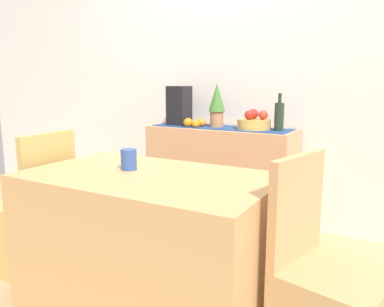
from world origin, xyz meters
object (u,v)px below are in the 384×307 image
(sideboard_console, at_px, (220,177))
(coffee_maker, at_px, (179,106))
(wine_bottle, at_px, (279,116))
(chair_near_window, at_px, (35,231))
(potted_plant, at_px, (217,103))
(coffee_cup, at_px, (129,159))
(dining_table, at_px, (149,244))
(fruit_bowl, at_px, (254,124))

(sideboard_console, xyz_separation_m, coffee_maker, (-0.40, 0.00, 0.58))
(wine_bottle, xyz_separation_m, chair_near_window, (-1.15, -1.32, -0.67))
(potted_plant, xyz_separation_m, coffee_cup, (0.11, -1.28, -0.23))
(wine_bottle, height_order, coffee_maker, coffee_maker)
(coffee_maker, height_order, potted_plant, potted_plant)
(coffee_maker, height_order, dining_table, coffee_maker)
(coffee_maker, xyz_separation_m, chair_near_window, (-0.27, -1.32, -0.73))
(sideboard_console, height_order, potted_plant, potted_plant)
(coffee_cup, relative_size, chair_near_window, 0.12)
(coffee_maker, bearing_deg, wine_bottle, 0.00)
(wine_bottle, bearing_deg, dining_table, -101.20)
(sideboard_console, bearing_deg, coffee_cup, -86.73)
(coffee_maker, height_order, coffee_cup, coffee_maker)
(fruit_bowl, height_order, potted_plant, potted_plant)
(wine_bottle, distance_m, dining_table, 1.46)
(potted_plant, bearing_deg, sideboard_console, 0.00)
(potted_plant, relative_size, chair_near_window, 0.40)
(sideboard_console, relative_size, potted_plant, 3.35)
(coffee_maker, bearing_deg, chair_near_window, -101.72)
(potted_plant, bearing_deg, wine_bottle, 0.00)
(fruit_bowl, height_order, chair_near_window, fruit_bowl)
(potted_plant, distance_m, chair_near_window, 1.65)
(fruit_bowl, distance_m, dining_table, 1.41)
(coffee_maker, relative_size, chair_near_window, 0.37)
(fruit_bowl, bearing_deg, potted_plant, 180.00)
(wine_bottle, bearing_deg, sideboard_console, 180.00)
(fruit_bowl, bearing_deg, wine_bottle, 0.00)
(sideboard_console, xyz_separation_m, dining_table, (0.22, -1.32, -0.04))
(fruit_bowl, relative_size, potted_plant, 0.72)
(coffee_cup, bearing_deg, chair_near_window, -177.22)
(coffee_maker, distance_m, chair_near_window, 1.53)
(wine_bottle, relative_size, coffee_cup, 2.64)
(coffee_cup, bearing_deg, potted_plant, 94.93)
(coffee_maker, bearing_deg, potted_plant, 0.00)
(dining_table, bearing_deg, sideboard_console, 99.51)
(sideboard_console, height_order, wine_bottle, wine_bottle)
(chair_near_window, bearing_deg, coffee_cup, 2.78)
(sideboard_console, height_order, coffee_cup, coffee_cup)
(fruit_bowl, distance_m, chair_near_window, 1.74)
(dining_table, bearing_deg, fruit_bowl, 87.28)
(sideboard_console, height_order, chair_near_window, chair_near_window)
(coffee_maker, height_order, chair_near_window, coffee_maker)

